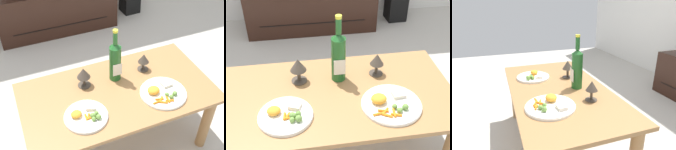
# 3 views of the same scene
# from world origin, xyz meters

# --- Properties ---
(dining_table) EXTENTS (1.24, 0.66, 0.50)m
(dining_table) POSITION_xyz_m (0.00, 0.00, 0.41)
(dining_table) COLOR #9E7042
(dining_table) RESTS_ON ground_plane
(tv_stand) EXTENTS (1.29, 0.46, 0.51)m
(tv_stand) POSITION_xyz_m (-0.00, 1.71, 0.25)
(tv_stand) COLOR black
(tv_stand) RESTS_ON ground_plane
(floor_speaker) EXTENTS (0.21, 0.21, 0.37)m
(floor_speaker) POSITION_xyz_m (0.93, 1.76, 0.18)
(floor_speaker) COLOR black
(floor_speaker) RESTS_ON ground_plane
(wine_bottle) EXTENTS (0.08, 0.08, 0.38)m
(wine_bottle) POSITION_xyz_m (0.03, 0.13, 0.65)
(wine_bottle) COLOR #1E5923
(wine_bottle) RESTS_ON dining_table
(goblet_left) EXTENTS (0.09, 0.09, 0.14)m
(goblet_left) POSITION_xyz_m (-0.18, 0.14, 0.60)
(goblet_left) COLOR #473D33
(goblet_left) RESTS_ON dining_table
(goblet_right) EXTENTS (0.08, 0.08, 0.13)m
(goblet_right) POSITION_xyz_m (0.25, 0.14, 0.59)
(goblet_right) COLOR #473D33
(goblet_right) RESTS_ON dining_table
(dinner_plate_left) EXTENTS (0.26, 0.26, 0.05)m
(dinner_plate_left) POSITION_xyz_m (-0.26, -0.13, 0.51)
(dinner_plate_left) COLOR white
(dinner_plate_left) RESTS_ON dining_table
(dinner_plate_right) EXTENTS (0.30, 0.30, 0.05)m
(dinner_plate_right) POSITION_xyz_m (0.25, -0.13, 0.52)
(dinner_plate_right) COLOR white
(dinner_plate_right) RESTS_ON dining_table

